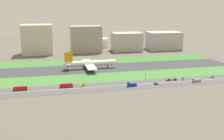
% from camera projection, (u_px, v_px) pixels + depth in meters
% --- Properties ---
extents(ground_plane, '(800.00, 800.00, 0.00)m').
position_uv_depth(ground_plane, '(114.00, 67.00, 319.92)').
color(ground_plane, '#5B564C').
extents(runway, '(280.00, 46.00, 0.10)m').
position_uv_depth(runway, '(114.00, 67.00, 319.91)').
color(runway, '#38383D').
rests_on(runway, ground_plane).
extents(grass_median_north, '(280.00, 36.00, 0.10)m').
position_uv_depth(grass_median_north, '(107.00, 61.00, 358.79)').
color(grass_median_north, '#3D7A33').
rests_on(grass_median_north, ground_plane).
extents(grass_median_south, '(280.00, 36.00, 0.10)m').
position_uv_depth(grass_median_south, '(123.00, 76.00, 281.04)').
color(grass_median_south, '#427F38').
rests_on(grass_median_south, ground_plane).
extents(highway, '(280.00, 28.00, 0.10)m').
position_uv_depth(highway, '(133.00, 85.00, 250.70)').
color(highway, '#4C4C4F').
rests_on(highway, ground_plane).
extents(highway_centerline, '(266.00, 0.50, 0.01)m').
position_uv_depth(highway_centerline, '(133.00, 85.00, 250.69)').
color(highway_centerline, silver).
rests_on(highway_centerline, highway).
extents(airliner, '(65.00, 56.00, 19.70)m').
position_uv_depth(airliner, '(89.00, 63.00, 312.10)').
color(airliner, white).
rests_on(airliner, runway).
extents(truck_0, '(8.40, 2.50, 4.00)m').
position_uv_depth(truck_0, '(132.00, 85.00, 245.03)').
color(truck_0, navy).
rests_on(truck_0, highway).
extents(car_5, '(4.40, 1.80, 2.00)m').
position_uv_depth(car_5, '(83.00, 85.00, 245.41)').
color(car_5, yellow).
rests_on(car_5, highway).
extents(truck_1, '(8.40, 2.50, 4.00)m').
position_uv_depth(truck_1, '(196.00, 80.00, 258.92)').
color(truck_1, '#99999E').
rests_on(truck_1, highway).
extents(car_4, '(4.40, 1.80, 2.00)m').
position_uv_depth(car_4, '(169.00, 80.00, 263.44)').
color(car_4, '#B2191E').
rests_on(car_4, highway).
extents(car_3, '(4.40, 1.80, 2.00)m').
position_uv_depth(car_3, '(182.00, 79.00, 266.53)').
color(car_3, silver).
rests_on(car_3, highway).
extents(car_1, '(4.40, 1.80, 2.00)m').
position_uv_depth(car_1, '(212.00, 77.00, 273.52)').
color(car_1, '#99999E').
rests_on(car_1, highway).
extents(car_2, '(4.40, 1.80, 2.00)m').
position_uv_depth(car_2, '(175.00, 79.00, 264.83)').
color(car_2, '#B2191E').
rests_on(car_2, highway).
extents(car_0, '(4.40, 1.80, 2.00)m').
position_uv_depth(car_0, '(156.00, 84.00, 250.31)').
color(car_0, '#19662D').
rests_on(car_0, highway).
extents(bus_1, '(11.60, 2.50, 3.50)m').
position_uv_depth(bus_1, '(20.00, 88.00, 233.57)').
color(bus_1, '#B2191E').
rests_on(bus_1, highway).
extents(bus_0, '(11.60, 2.50, 3.50)m').
position_uv_depth(bus_0, '(66.00, 85.00, 242.02)').
color(bus_0, '#B2191E').
rests_on(bus_0, highway).
extents(traffic_light, '(0.36, 0.50, 7.20)m').
position_uv_depth(traffic_light, '(146.00, 76.00, 265.76)').
color(traffic_light, '#4C4C51').
rests_on(traffic_light, highway).
extents(terminal_building, '(44.00, 32.62, 43.45)m').
position_uv_depth(terminal_building, '(37.00, 39.00, 403.43)').
color(terminal_building, beige).
rests_on(terminal_building, ground_plane).
extents(hangar_building, '(46.43, 26.07, 40.28)m').
position_uv_depth(hangar_building, '(86.00, 39.00, 419.51)').
color(hangar_building, '#9E998E').
rests_on(hangar_building, ground_plane).
extents(office_tower, '(45.58, 30.30, 28.55)m').
position_uv_depth(office_tower, '(127.00, 42.00, 435.03)').
color(office_tower, '#B2B2B7').
rests_on(office_tower, ground_plane).
extents(cargo_warehouse, '(52.71, 34.71, 28.34)m').
position_uv_depth(cargo_warehouse, '(164.00, 41.00, 448.72)').
color(cargo_warehouse, '#B2B2B7').
rests_on(cargo_warehouse, ground_plane).
extents(fuel_tank_west, '(25.83, 25.83, 15.23)m').
position_uv_depth(fuel_tank_west, '(101.00, 43.00, 472.03)').
color(fuel_tank_west, silver).
rests_on(fuel_tank_west, ground_plane).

